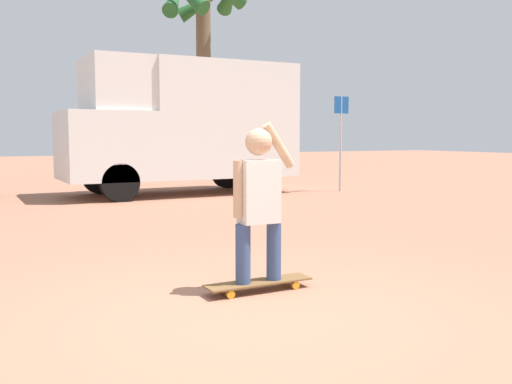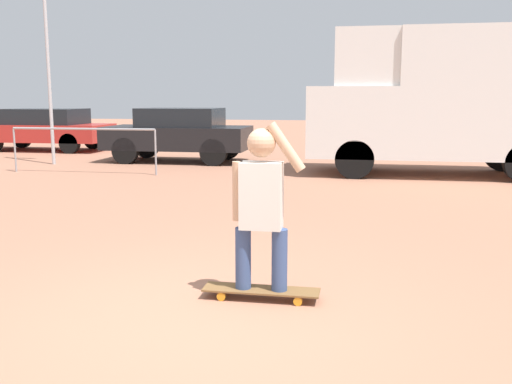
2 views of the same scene
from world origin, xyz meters
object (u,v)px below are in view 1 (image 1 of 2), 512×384
Objects in this scene: palm_tree_near_van at (203,23)px; person_skateboarder at (259,196)px; street_sign at (341,131)px; camper_van at (184,123)px; skateboard at (259,283)px.

person_skateboarder is at bearing -110.94° from palm_tree_near_van.
person_skateboarder is at bearing -130.56° from street_sign.
palm_tree_near_van is (3.26, 6.51, 3.87)m from camper_van.
street_sign reaches higher than skateboard.
person_skateboarder is at bearing -106.47° from camper_van.
person_skateboarder is (-0.00, 0.00, 0.83)m from skateboard.
street_sign is (6.49, 7.58, 1.51)m from skateboard.
street_sign is at bearing -85.62° from palm_tree_near_van.
street_sign is (6.49, 7.58, 0.68)m from person_skateboarder.
camper_van is (2.63, 8.88, 0.87)m from person_skateboarder.
skateboard is at bearing -130.56° from street_sign.
person_skateboarder reaches higher than skateboard.
palm_tree_near_van is (5.89, 15.39, 5.56)m from skateboard.
camper_van is 4.08m from street_sign.
skateboard is at bearing -110.94° from palm_tree_near_van.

